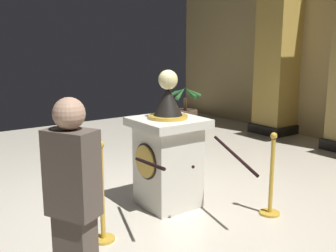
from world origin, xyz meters
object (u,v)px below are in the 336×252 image
potted_palm_left (185,117)px  bystander_guest (74,207)px  pedestal_clock (168,154)px  stanchion_far (271,187)px  stanchion_near (102,206)px

potted_palm_left → bystander_guest: bystander_guest is taller
pedestal_clock → bystander_guest: bearing=-52.8°
potted_palm_left → bystander_guest: bearing=-44.9°
stanchion_far → bystander_guest: size_ratio=0.60×
pedestal_clock → potted_palm_left: size_ratio=1.61×
stanchion_far → potted_palm_left: bearing=154.7°
stanchion_near → potted_palm_left: bearing=133.0°
stanchion_near → bystander_guest: size_ratio=0.64×
pedestal_clock → stanchion_far: size_ratio=1.69×
stanchion_near → stanchion_far: size_ratio=1.06×
stanchion_near → potted_palm_left: 5.37m
stanchion_far → potted_palm_left: potted_palm_left is taller
potted_palm_left → bystander_guest: 6.59m
stanchion_near → pedestal_clock: bearing=108.9°
pedestal_clock → stanchion_far: bearing=41.4°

